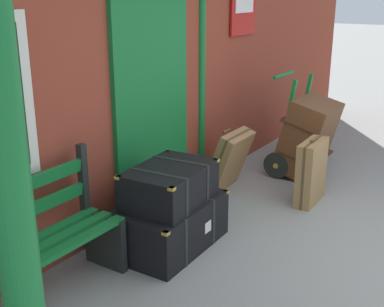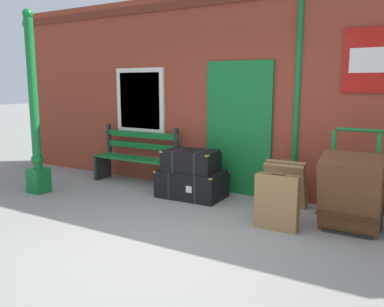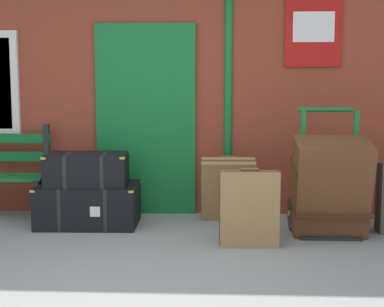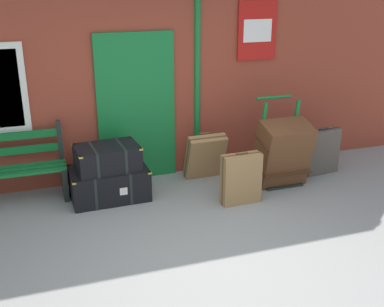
% 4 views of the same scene
% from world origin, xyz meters
% --- Properties ---
extents(ground_plane, '(60.00, 60.00, 0.00)m').
position_xyz_m(ground_plane, '(0.00, 0.00, 0.00)').
color(ground_plane, gray).
extents(brick_facade, '(10.40, 0.35, 3.20)m').
position_xyz_m(brick_facade, '(-0.02, 2.60, 1.60)').
color(brick_facade, brown).
rests_on(brick_facade, ground).
extents(lamp_post, '(0.28, 0.28, 2.88)m').
position_xyz_m(lamp_post, '(-2.96, 0.83, 1.09)').
color(lamp_post, '#146B2D').
rests_on(lamp_post, ground).
extents(platform_bench, '(1.60, 0.43, 1.01)m').
position_xyz_m(platform_bench, '(-1.99, 2.16, 0.44)').
color(platform_bench, '#146B2D').
rests_on(platform_bench, ground).
extents(steamer_trunk_base, '(1.03, 0.68, 0.43)m').
position_xyz_m(steamer_trunk_base, '(-0.67, 1.87, 0.21)').
color(steamer_trunk_base, black).
rests_on(steamer_trunk_base, ground).
extents(steamer_trunk_middle, '(0.85, 0.61, 0.33)m').
position_xyz_m(steamer_trunk_middle, '(-0.68, 1.85, 0.58)').
color(steamer_trunk_middle, black).
rests_on(steamer_trunk_middle, steamer_trunk_base).
extents(porters_trolley, '(0.71, 0.56, 1.21)m').
position_xyz_m(porters_trolley, '(1.71, 1.70, 0.27)').
color(porters_trolley, black).
rests_on(porters_trolley, ground).
extents(large_brown_trunk, '(0.70, 0.64, 0.96)m').
position_xyz_m(large_brown_trunk, '(1.71, 1.53, 0.48)').
color(large_brown_trunk, brown).
rests_on(large_brown_trunk, ground).
extents(suitcase_brown, '(0.57, 0.40, 0.70)m').
position_xyz_m(suitcase_brown, '(0.76, 2.07, 0.35)').
color(suitcase_brown, olive).
rests_on(suitcase_brown, ground).
extents(suitcase_olive, '(0.53, 0.19, 0.71)m').
position_xyz_m(suitcase_olive, '(0.93, 1.19, 0.34)').
color(suitcase_olive, olive).
rests_on(suitcase_olive, ground).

